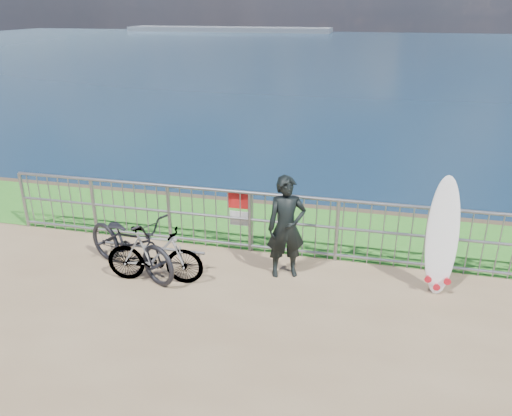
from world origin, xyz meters
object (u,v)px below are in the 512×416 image
(bicycle_near, at_px, (130,242))
(bicycle_far, at_px, (154,255))
(surfer, at_px, (286,227))
(surfboard, at_px, (442,240))

(bicycle_near, relative_size, bicycle_far, 1.31)
(surfer, xyz_separation_m, bicycle_far, (-1.94, -0.69, -0.37))
(bicycle_far, bearing_deg, surfboard, -85.38)
(surfboard, relative_size, bicycle_far, 1.17)
(surfer, height_order, surfboard, surfboard)
(surfboard, xyz_separation_m, bicycle_far, (-4.26, -0.79, -0.36))
(bicycle_near, xyz_separation_m, bicycle_far, (0.50, -0.20, -0.07))
(surfer, distance_m, bicycle_far, 2.09)
(surfboard, height_order, bicycle_far, surfboard)
(surfer, relative_size, bicycle_near, 0.83)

